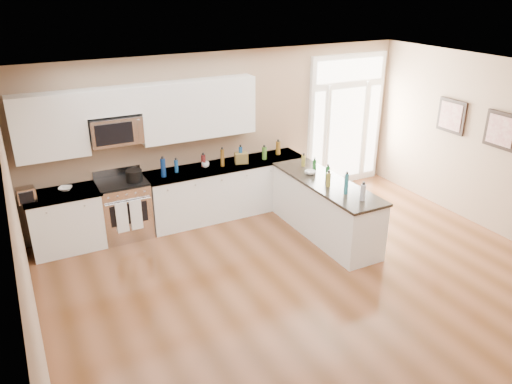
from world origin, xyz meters
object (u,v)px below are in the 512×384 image
Objects in this scene: peninsula_cabinet at (325,210)px; kitchen_range at (125,209)px; stockpot at (134,175)px; toaster_oven at (26,195)px.

kitchen_range is at bearing 153.41° from peninsula_cabinet.
toaster_oven is at bearing -178.37° from stockpot.
kitchen_range is 1.50m from toaster_oven.
kitchen_range is at bearing 159.85° from stockpot.
stockpot is 1.57m from toaster_oven.
stockpot is (0.19, -0.07, 0.57)m from kitchen_range.
toaster_oven reaches higher than stockpot.
kitchen_range is 4.20× the size of stockpot.
kitchen_range is (-2.89, 1.45, 0.05)m from peninsula_cabinet.
peninsula_cabinet is at bearing -26.59° from kitchen_range.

